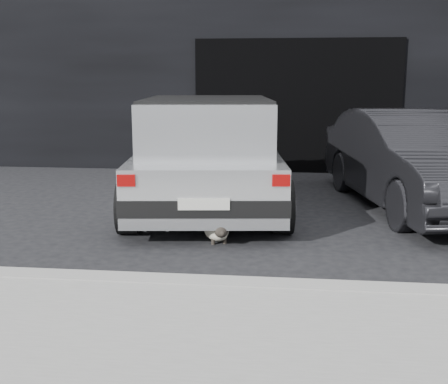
# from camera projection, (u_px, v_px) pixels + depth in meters

# --- Properties ---
(ground) EXTENTS (80.00, 80.00, 0.00)m
(ground) POSITION_uv_depth(u_px,v_px,m) (223.00, 219.00, 7.47)
(ground) COLOR black
(ground) RESTS_ON ground
(building_facade) EXTENTS (34.00, 4.00, 5.00)m
(building_facade) POSITION_uv_depth(u_px,v_px,m) (297.00, 49.00, 12.70)
(building_facade) COLOR black
(building_facade) RESTS_ON ground
(garage_opening) EXTENTS (4.00, 0.10, 2.60)m
(garage_opening) POSITION_uv_depth(u_px,v_px,m) (297.00, 107.00, 10.99)
(garage_opening) COLOR black
(garage_opening) RESTS_ON ground
(curb) EXTENTS (18.00, 0.25, 0.12)m
(curb) POSITION_uv_depth(u_px,v_px,m) (304.00, 290.00, 4.82)
(curb) COLOR gray
(curb) RESTS_ON ground
(sidewalk) EXTENTS (18.00, 2.20, 0.11)m
(sidewalk) POSITION_uv_depth(u_px,v_px,m) (309.00, 359.00, 3.65)
(sidewalk) COLOR gray
(sidewalk) RESTS_ON ground
(silver_hatchback) EXTENTS (2.51, 4.47, 1.58)m
(silver_hatchback) POSITION_uv_depth(u_px,v_px,m) (208.00, 148.00, 8.02)
(silver_hatchback) COLOR silver
(silver_hatchback) RESTS_ON ground
(second_car) EXTENTS (2.28, 4.47, 1.40)m
(second_car) POSITION_uv_depth(u_px,v_px,m) (414.00, 160.00, 8.00)
(second_car) COLOR black
(second_car) RESTS_ON ground
(cat_siamese) EXTENTS (0.43, 0.75, 0.28)m
(cat_siamese) POSITION_uv_depth(u_px,v_px,m) (217.00, 231.00, 6.44)
(cat_siamese) COLOR beige
(cat_siamese) RESTS_ON ground
(cat_white) EXTENTS (0.68, 0.30, 0.32)m
(cat_white) POSITION_uv_depth(u_px,v_px,m) (159.00, 218.00, 6.90)
(cat_white) COLOR silver
(cat_white) RESTS_ON ground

